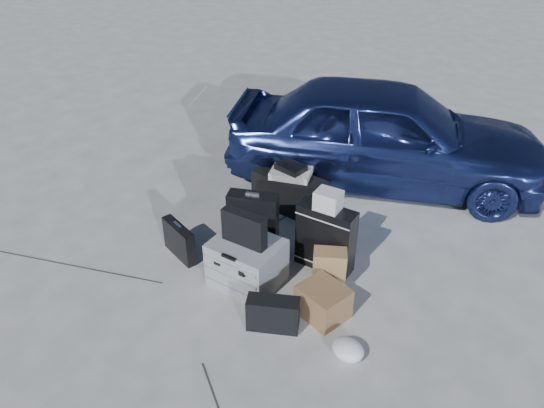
# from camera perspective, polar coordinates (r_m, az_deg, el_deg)

# --- Properties ---
(ground) EXTENTS (60.00, 60.00, 0.00)m
(ground) POSITION_cam_1_polar(r_m,az_deg,el_deg) (4.79, -4.00, -9.87)
(ground) COLOR beige
(ground) RESTS_ON ground
(car) EXTENTS (3.89, 2.68, 1.23)m
(car) POSITION_cam_1_polar(r_m,az_deg,el_deg) (6.31, 12.11, 7.44)
(car) COLOR navy
(car) RESTS_ON ground
(pelican_case) EXTENTS (0.60, 0.49, 0.43)m
(pelican_case) POSITION_cam_1_polar(r_m,az_deg,el_deg) (4.80, -2.71, -6.26)
(pelican_case) COLOR gray
(pelican_case) RESTS_ON ground
(laptop_bag) EXTENTS (0.42, 0.11, 0.31)m
(laptop_bag) POSITION_cam_1_polar(r_m,az_deg,el_deg) (4.57, -3.01, -2.65)
(laptop_bag) COLOR black
(laptop_bag) RESTS_ON pelican_case
(briefcase) EXTENTS (0.46, 0.24, 0.35)m
(briefcase) POSITION_cam_1_polar(r_m,az_deg,el_deg) (5.19, -9.94, -3.92)
(briefcase) COLOR black
(briefcase) RESTS_ON ground
(suitcase_left) EXTENTS (0.51, 0.34, 0.63)m
(suitcase_left) POSITION_cam_1_polar(r_m,az_deg,el_deg) (5.13, -2.04, -1.97)
(suitcase_left) COLOR black
(suitcase_left) RESTS_ON ground
(suitcase_right) EXTENTS (0.55, 0.21, 0.65)m
(suitcase_right) POSITION_cam_1_polar(r_m,az_deg,el_deg) (4.93, 5.79, -3.67)
(suitcase_right) COLOR black
(suitcase_right) RESTS_ON ground
(white_carton) EXTENTS (0.23, 0.19, 0.18)m
(white_carton) POSITION_cam_1_polar(r_m,az_deg,el_deg) (4.69, 6.07, 0.40)
(white_carton) COLOR beige
(white_carton) RESTS_ON suitcase_right
(duffel_bag) EXTENTS (0.83, 0.41, 0.40)m
(duffel_bag) POSITION_cam_1_polar(r_m,az_deg,el_deg) (5.83, 1.86, 1.32)
(duffel_bag) COLOR black
(duffel_bag) RESTS_ON ground
(flat_box_white) EXTENTS (0.50, 0.43, 0.07)m
(flat_box_white) POSITION_cam_1_polar(r_m,az_deg,el_deg) (5.71, 2.06, 3.38)
(flat_box_white) COLOR beige
(flat_box_white) RESTS_ON duffel_bag
(flat_box_black) EXTENTS (0.32, 0.25, 0.06)m
(flat_box_black) POSITION_cam_1_polar(r_m,az_deg,el_deg) (5.67, 2.04, 3.96)
(flat_box_black) COLOR black
(flat_box_black) RESTS_ON flat_box_white
(kraft_bag) EXTENTS (0.34, 0.29, 0.39)m
(kraft_bag) POSITION_cam_1_polar(r_m,az_deg,el_deg) (4.78, 6.17, -6.97)
(kraft_bag) COLOR #A16A46
(kraft_bag) RESTS_ON ground
(cardboard_box) EXTENTS (0.46, 0.42, 0.28)m
(cardboard_box) POSITION_cam_1_polar(r_m,az_deg,el_deg) (4.53, 5.52, -10.43)
(cardboard_box) COLOR brown
(cardboard_box) RESTS_ON ground
(plastic_bag) EXTENTS (0.31, 0.28, 0.15)m
(plastic_bag) POSITION_cam_1_polar(r_m,az_deg,el_deg) (4.29, 8.16, -15.22)
(plastic_bag) COLOR silver
(plastic_bag) RESTS_ON ground
(messenger_bag) EXTENTS (0.45, 0.33, 0.30)m
(messenger_bag) POSITION_cam_1_polar(r_m,az_deg,el_deg) (4.40, 0.10, -11.73)
(messenger_bag) COLOR black
(messenger_bag) RESTS_ON ground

